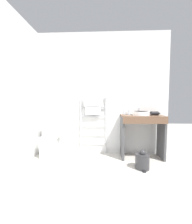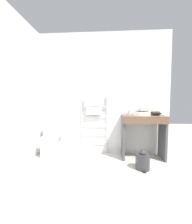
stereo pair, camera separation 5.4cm
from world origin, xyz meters
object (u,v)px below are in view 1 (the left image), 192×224
Objects in this scene: towel_radiator at (93,112)px; cup_near_edge at (129,112)px; toilet at (49,142)px; cup_near_wall at (125,112)px; sink_basin at (141,113)px; hair_dryer at (155,113)px; trash_bin at (142,161)px.

towel_radiator reaches higher than cup_near_edge.
toilet is 7.89× the size of cup_near_wall.
sink_basin is 0.27m from hair_dryer.
cup_near_edge is at bearing 149.14° from sink_basin.
hair_dryer is at bearing 1.26° from toilet.
cup_near_edge reaches higher than toilet.
sink_basin reaches higher than trash_bin.
cup_near_wall reaches higher than hair_dryer.
towel_radiator is at bearing 170.69° from hair_dryer.
cup_near_wall is at bearing 149.37° from sink_basin.
cup_near_edge reaches higher than sink_basin.
cup_near_edge is at bearing 101.83° from trash_bin.
towel_radiator is at bearing 166.92° from sink_basin.
toilet is 3.87× the size of hair_dryer.
trash_bin is at bearing -78.17° from cup_near_edge.
sink_basin is at bearing -13.08° from towel_radiator.
toilet is 1.64m from cup_near_wall.
towel_radiator reaches higher than cup_near_wall.
hair_dryer is at bearing 4.32° from sink_basin.
cup_near_wall is at bearing 107.92° from trash_bin.
hair_dryer is (2.08, 0.05, 0.59)m from toilet.
toilet is 1.80m from trash_bin.
trash_bin is at bearing -14.78° from toilet.
sink_basin reaches higher than hair_dryer.
towel_radiator is at bearing 172.61° from cup_near_edge.
sink_basin is 3.64× the size of cup_near_edge.
towel_radiator is 0.65m from cup_near_wall.
sink_basin is at bearing 80.61° from trash_bin.
cup_near_edge is (0.08, -0.05, -0.00)m from cup_near_wall.
cup_near_edge is 0.49m from hair_dryer.
towel_radiator is 13.60× the size of cup_near_wall.
towel_radiator is at bearing 175.93° from cup_near_wall.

